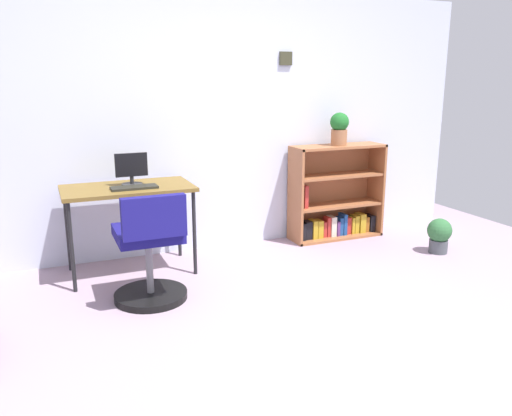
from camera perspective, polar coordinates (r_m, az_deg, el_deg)
ground_plane at (r=3.16m, az=8.29°, el=-15.27°), size 6.24×6.24×0.00m
wall_back at (r=4.74m, az=-4.88°, el=9.34°), size 5.20×0.12×2.31m
desk at (r=4.21m, az=-13.93°, el=1.52°), size 1.01×0.57×0.72m
monitor at (r=4.22m, az=-13.57°, el=4.14°), size 0.25×0.17×0.26m
keyboard at (r=4.10m, az=-13.27°, el=2.22°), size 0.35×0.14×0.02m
office_chair at (r=3.68m, az=-11.58°, el=-4.96°), size 0.52×0.55×0.81m
bookshelf_low at (r=5.17m, az=8.56°, el=1.09°), size 0.93×0.30×0.92m
potted_plant_on_shelf at (r=5.02m, az=9.17°, el=8.71°), size 0.18×0.18×0.31m
potted_plant_floor at (r=4.96m, az=19.55°, el=-2.74°), size 0.22×0.22×0.32m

